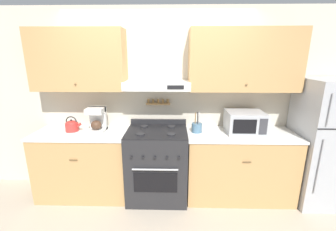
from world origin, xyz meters
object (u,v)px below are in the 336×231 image
object	(u,v)px
refrigerator	(326,142)
coffee_maker	(97,119)
microwave	(244,122)
stove_range	(157,164)
tea_kettle	(72,125)
utensil_crock	(197,127)

from	to	relation	value
refrigerator	coffee_maker	size ratio (longest dim) A/B	5.07
coffee_maker	microwave	xyz separation A→B (m)	(1.97, -0.01, -0.02)
stove_range	tea_kettle	distance (m)	1.27
refrigerator	tea_kettle	bearing A→B (deg)	178.84
tea_kettle	stove_range	bearing A→B (deg)	-2.84
refrigerator	microwave	distance (m)	1.09
tea_kettle	utensil_crock	xyz separation A→B (m)	(1.68, 0.00, -0.01)
coffee_maker	microwave	bearing A→B (deg)	-0.36
stove_range	utensil_crock	world-z (taller)	utensil_crock
utensil_crock	microwave	bearing A→B (deg)	1.62
refrigerator	microwave	size ratio (longest dim) A/B	3.46
refrigerator	coffee_maker	xyz separation A→B (m)	(-3.03, 0.10, 0.27)
coffee_maker	microwave	distance (m)	1.97
stove_range	refrigerator	world-z (taller)	refrigerator
microwave	refrigerator	bearing A→B (deg)	-4.64
coffee_maker	microwave	world-z (taller)	coffee_maker
stove_range	tea_kettle	xyz separation A→B (m)	(-1.15, 0.06, 0.52)
refrigerator	tea_kettle	distance (m)	3.37
stove_range	tea_kettle	size ratio (longest dim) A/B	4.70
refrigerator	coffee_maker	distance (m)	3.04
refrigerator	utensil_crock	xyz separation A→B (m)	(-1.69, 0.07, 0.17)
refrigerator	microwave	bearing A→B (deg)	175.36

